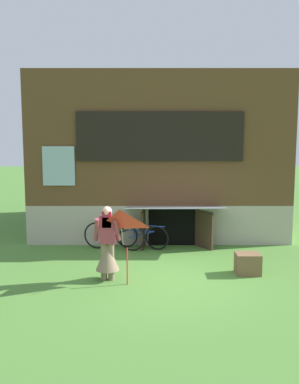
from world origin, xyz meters
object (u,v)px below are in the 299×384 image
object	(u,v)px
bicycle_black	(116,236)
wooden_crate	(250,264)
bicycle_blue	(143,236)
kite	(121,227)
person	(109,249)

from	to	relation	value
bicycle_black	wooden_crate	size ratio (longest dim) A/B	3.11
bicycle_blue	kite	bearing A→B (deg)	-78.72
bicycle_blue	bicycle_black	size ratio (longest dim) A/B	0.88
bicycle_black	bicycle_blue	bearing A→B (deg)	23.08
bicycle_blue	wooden_crate	bearing A→B (deg)	-23.14
bicycle_black	wooden_crate	distance (m)	3.86
wooden_crate	kite	bearing A→B (deg)	-162.28
person	wooden_crate	xyz separation A→B (m)	(3.19, 0.42, -0.46)
person	bicycle_black	distance (m)	2.52
kite	wooden_crate	size ratio (longest dim) A/B	2.85
bicycle_black	wooden_crate	world-z (taller)	bicycle_black
bicycle_black	person	bearing A→B (deg)	-74.91
person	kite	bearing A→B (deg)	-39.86
person	wooden_crate	world-z (taller)	person
kite	wooden_crate	distance (m)	3.21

